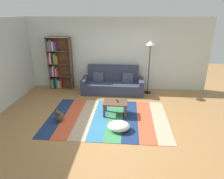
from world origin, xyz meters
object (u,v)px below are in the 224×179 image
object	(u,v)px
standing_lamp	(150,50)
bookshelf	(58,65)
couch	(113,84)
coffee_table	(115,105)
dog	(59,116)
tv_remote	(117,101)
pouf	(119,126)

from	to	relation	value
standing_lamp	bookshelf	bearing A→B (deg)	176.21
couch	bookshelf	size ratio (longest dim) A/B	1.13
bookshelf	coffee_table	distance (m)	3.19
bookshelf	dog	size ratio (longest dim) A/B	5.02
coffee_table	standing_lamp	xyz separation A→B (m)	(1.09, 1.82, 1.27)
tv_remote	standing_lamp	bearing A→B (deg)	35.48
dog	standing_lamp	bearing A→B (deg)	41.49
pouf	standing_lamp	bearing A→B (deg)	70.50
coffee_table	bookshelf	bearing A→B (deg)	139.19
standing_lamp	dog	bearing A→B (deg)	-138.51
tv_remote	couch	bearing A→B (deg)	74.79
dog	tv_remote	distance (m)	1.69
couch	coffee_table	size ratio (longest dim) A/B	3.28
bookshelf	coffee_table	world-z (taller)	bookshelf
coffee_table	couch	bearing A→B (deg)	97.02
coffee_table	standing_lamp	world-z (taller)	standing_lamp
standing_lamp	couch	bearing A→B (deg)	-177.68
couch	standing_lamp	bearing A→B (deg)	2.32
coffee_table	tv_remote	bearing A→B (deg)	42.91
couch	coffee_table	distance (m)	1.78
couch	pouf	world-z (taller)	couch
standing_lamp	tv_remote	distance (m)	2.36
bookshelf	dog	distance (m)	2.79
coffee_table	dog	distance (m)	1.61
pouf	standing_lamp	distance (m)	3.18
couch	bookshelf	xyz separation A→B (m)	(-2.15, 0.28, 0.62)
couch	tv_remote	size ratio (longest dim) A/B	15.07
bookshelf	tv_remote	bearing A→B (deg)	-39.44
dog	tv_remote	bearing A→B (deg)	18.92
couch	tv_remote	world-z (taller)	couch
dog	tv_remote	world-z (taller)	tv_remote
couch	pouf	xyz separation A→B (m)	(0.36, -2.60, -0.21)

